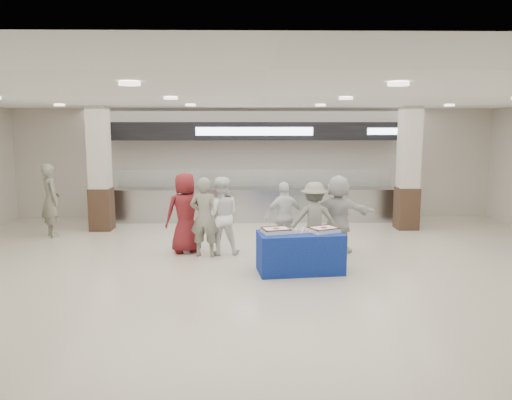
{
  "coord_description": "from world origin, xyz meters",
  "views": [
    {
      "loc": [
        -0.19,
        -8.68,
        2.71
      ],
      "look_at": [
        -0.02,
        1.6,
        1.17
      ],
      "focal_mm": 35.0,
      "sensor_mm": 36.0,
      "label": 1
    }
  ],
  "objects_px": {
    "cupcake_tray": "(299,231)",
    "soldier_bg": "(51,200)",
    "civilian_maroon": "(186,213)",
    "soldier_b": "(314,219)",
    "soldier_a": "(204,217)",
    "display_table": "(300,252)",
    "sheet_cake_right": "(324,229)",
    "chef_tall": "(221,216)",
    "sheet_cake_left": "(276,230)",
    "chef_short": "(285,217)",
    "civilian_white": "(338,214)"
  },
  "relations": [
    {
      "from": "cupcake_tray",
      "to": "civilian_white",
      "type": "height_order",
      "value": "civilian_white"
    },
    {
      "from": "sheet_cake_left",
      "to": "civilian_maroon",
      "type": "height_order",
      "value": "civilian_maroon"
    },
    {
      "from": "display_table",
      "to": "soldier_a",
      "type": "bearing_deg",
      "value": 140.91
    },
    {
      "from": "display_table",
      "to": "chef_short",
      "type": "xyz_separation_m",
      "value": [
        -0.17,
        1.6,
        0.38
      ]
    },
    {
      "from": "chef_short",
      "to": "soldier_bg",
      "type": "xyz_separation_m",
      "value": [
        -5.63,
        1.56,
        0.14
      ]
    },
    {
      "from": "civilian_maroon",
      "to": "soldier_b",
      "type": "xyz_separation_m",
      "value": [
        2.71,
        -0.28,
        -0.09
      ]
    },
    {
      "from": "sheet_cake_right",
      "to": "soldier_b",
      "type": "distance_m",
      "value": 1.17
    },
    {
      "from": "display_table",
      "to": "chef_tall",
      "type": "xyz_separation_m",
      "value": [
        -1.54,
        1.36,
        0.45
      ]
    },
    {
      "from": "civilian_white",
      "to": "chef_tall",
      "type": "bearing_deg",
      "value": 17.69
    },
    {
      "from": "sheet_cake_left",
      "to": "civilian_white",
      "type": "relative_size",
      "value": 0.34
    },
    {
      "from": "sheet_cake_right",
      "to": "chef_tall",
      "type": "height_order",
      "value": "chef_tall"
    },
    {
      "from": "sheet_cake_right",
      "to": "civilian_white",
      "type": "distance_m",
      "value": 1.51
    },
    {
      "from": "soldier_b",
      "to": "chef_short",
      "type": "bearing_deg",
      "value": -34.25
    },
    {
      "from": "display_table",
      "to": "soldier_a",
      "type": "height_order",
      "value": "soldier_a"
    },
    {
      "from": "chef_short",
      "to": "soldier_b",
      "type": "xyz_separation_m",
      "value": [
        0.59,
        -0.38,
        0.02
      ]
    },
    {
      "from": "sheet_cake_right",
      "to": "civilian_maroon",
      "type": "xyz_separation_m",
      "value": [
        -2.74,
        1.45,
        0.06
      ]
    },
    {
      "from": "soldier_b",
      "to": "civilian_white",
      "type": "relative_size",
      "value": 0.93
    },
    {
      "from": "cupcake_tray",
      "to": "soldier_bg",
      "type": "relative_size",
      "value": 0.26
    },
    {
      "from": "display_table",
      "to": "soldier_bg",
      "type": "bearing_deg",
      "value": 144.37
    },
    {
      "from": "cupcake_tray",
      "to": "display_table",
      "type": "bearing_deg",
      "value": -46.6
    },
    {
      "from": "cupcake_tray",
      "to": "chef_short",
      "type": "height_order",
      "value": "chef_short"
    },
    {
      "from": "sheet_cake_right",
      "to": "civilian_white",
      "type": "height_order",
      "value": "civilian_white"
    },
    {
      "from": "chef_tall",
      "to": "civilian_white",
      "type": "xyz_separation_m",
      "value": [
        2.5,
        0.11,
        0.01
      ]
    },
    {
      "from": "display_table",
      "to": "sheet_cake_right",
      "type": "distance_m",
      "value": 0.61
    },
    {
      "from": "sheet_cake_left",
      "to": "sheet_cake_right",
      "type": "distance_m",
      "value": 0.89
    },
    {
      "from": "sheet_cake_left",
      "to": "soldier_bg",
      "type": "bearing_deg",
      "value": 149.38
    },
    {
      "from": "cupcake_tray",
      "to": "civilian_white",
      "type": "xyz_separation_m",
      "value": [
        0.99,
        1.44,
        0.06
      ]
    },
    {
      "from": "display_table",
      "to": "soldier_b",
      "type": "height_order",
      "value": "soldier_b"
    },
    {
      "from": "sheet_cake_left",
      "to": "sheet_cake_right",
      "type": "relative_size",
      "value": 0.91
    },
    {
      "from": "display_table",
      "to": "sheet_cake_right",
      "type": "bearing_deg",
      "value": -0.4
    },
    {
      "from": "sheet_cake_left",
      "to": "soldier_b",
      "type": "distance_m",
      "value": 1.5
    },
    {
      "from": "cupcake_tray",
      "to": "civilian_white",
      "type": "relative_size",
      "value": 0.28
    },
    {
      "from": "sheet_cake_right",
      "to": "cupcake_tray",
      "type": "bearing_deg",
      "value": -177.33
    },
    {
      "from": "soldier_a",
      "to": "soldier_bg",
      "type": "distance_m",
      "value": 4.41
    },
    {
      "from": "soldier_a",
      "to": "chef_short",
      "type": "distance_m",
      "value": 1.75
    },
    {
      "from": "chef_tall",
      "to": "soldier_b",
      "type": "xyz_separation_m",
      "value": [
        1.96,
        -0.14,
        -0.05
      ]
    },
    {
      "from": "soldier_b",
      "to": "soldier_bg",
      "type": "distance_m",
      "value": 6.51
    },
    {
      "from": "chef_tall",
      "to": "chef_short",
      "type": "height_order",
      "value": "chef_tall"
    },
    {
      "from": "display_table",
      "to": "soldier_bg",
      "type": "relative_size",
      "value": 0.86
    },
    {
      "from": "cupcake_tray",
      "to": "soldier_bg",
      "type": "xyz_separation_m",
      "value": [
        -5.77,
        3.13,
        0.12
      ]
    },
    {
      "from": "soldier_bg",
      "to": "chef_tall",
      "type": "bearing_deg",
      "value": -149.32
    },
    {
      "from": "cupcake_tray",
      "to": "civilian_maroon",
      "type": "distance_m",
      "value": 2.71
    },
    {
      "from": "civilian_maroon",
      "to": "soldier_b",
      "type": "bearing_deg",
      "value": 153.2
    },
    {
      "from": "sheet_cake_right",
      "to": "soldier_a",
      "type": "bearing_deg",
      "value": 154.13
    },
    {
      "from": "chef_tall",
      "to": "civilian_white",
      "type": "relative_size",
      "value": 0.98
    },
    {
      "from": "civilian_maroon",
      "to": "sheet_cake_right",
      "type": "bearing_deg",
      "value": 131.23
    },
    {
      "from": "sheet_cake_left",
      "to": "cupcake_tray",
      "type": "bearing_deg",
      "value": 4.87
    },
    {
      "from": "sheet_cake_right",
      "to": "display_table",
      "type": "bearing_deg",
      "value": -173.35
    },
    {
      "from": "cupcake_tray",
      "to": "civilian_maroon",
      "type": "relative_size",
      "value": 0.27
    },
    {
      "from": "sheet_cake_left",
      "to": "soldier_bg",
      "type": "xyz_separation_m",
      "value": [
        -5.35,
        3.17,
        0.1
      ]
    }
  ]
}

